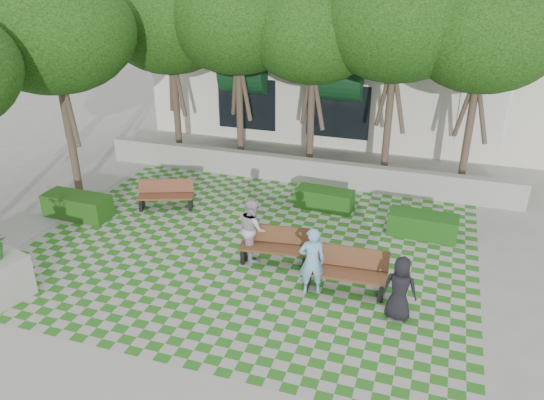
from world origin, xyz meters
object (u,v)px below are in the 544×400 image
(hedge_east, at_px, (423,225))
(hedge_midright, at_px, (325,199))
(bench_west, at_px, (166,195))
(person_blue, at_px, (312,261))
(hedge_west, at_px, (77,206))
(person_white, at_px, (252,229))
(person_dark, at_px, (400,288))
(bench_east, at_px, (345,271))
(bench_mid, at_px, (275,246))

(hedge_east, bearing_deg, hedge_midright, 163.37)
(bench_west, bearing_deg, hedge_east, -15.50)
(hedge_east, height_order, person_blue, person_blue)
(hedge_west, relative_size, person_white, 1.22)
(hedge_west, relative_size, person_dark, 1.37)
(bench_east, bearing_deg, hedge_west, 167.42)
(bench_west, distance_m, hedge_west, 2.71)
(bench_west, height_order, person_white, person_white)
(hedge_east, relative_size, hedge_midright, 1.06)
(person_dark, bearing_deg, hedge_west, -5.01)
(hedge_midright, bearing_deg, person_blue, -80.83)
(person_white, bearing_deg, bench_mid, -132.92)
(bench_west, relative_size, person_dark, 1.21)
(bench_mid, xyz_separation_m, hedge_west, (-6.65, 0.66, -0.10))
(bench_east, distance_m, hedge_midright, 4.60)
(hedge_east, xyz_separation_m, person_white, (-4.26, -2.65, 0.51))
(bench_mid, bearing_deg, person_white, 166.06)
(bench_east, relative_size, person_dark, 1.35)
(bench_west, bearing_deg, bench_east, -43.77)
(hedge_west, xyz_separation_m, person_white, (5.99, -0.59, 0.49))
(person_dark, bearing_deg, person_blue, -2.60)
(hedge_west, distance_m, person_dark, 10.20)
(person_dark, bearing_deg, hedge_midright, -53.95)
(bench_east, bearing_deg, hedge_midright, 105.43)
(bench_west, bearing_deg, hedge_west, -168.40)
(bench_west, relative_size, hedge_west, 0.88)
(hedge_east, bearing_deg, bench_west, -175.43)
(bench_east, bearing_deg, person_dark, -31.50)
(person_dark, bearing_deg, bench_east, -21.16)
(hedge_midright, relative_size, person_dark, 1.19)
(hedge_midright, relative_size, person_white, 1.07)
(bench_east, relative_size, person_white, 1.21)
(bench_east, relative_size, hedge_midright, 1.13)
(hedge_west, height_order, person_blue, person_blue)
(person_dark, height_order, person_white, person_white)
(person_blue, bearing_deg, person_white, -52.08)
(hedge_east, relative_size, person_dark, 1.27)
(hedge_midright, height_order, hedge_west, hedge_west)
(hedge_midright, xyz_separation_m, person_dark, (2.84, -5.06, 0.44))
(hedge_midright, bearing_deg, hedge_east, -16.63)
(bench_east, xyz_separation_m, hedge_midright, (-1.50, 4.35, -0.19))
(bench_west, xyz_separation_m, person_white, (3.69, -2.01, 0.41))
(hedge_west, distance_m, person_white, 6.04)
(hedge_east, xyz_separation_m, person_dark, (-0.27, -4.13, 0.42))
(bench_west, relative_size, person_white, 1.08)
(hedge_east, relative_size, person_white, 1.14)
(bench_east, height_order, person_dark, person_dark)
(person_dark, bearing_deg, bench_mid, -16.17)
(hedge_east, relative_size, person_blue, 1.12)
(hedge_midright, xyz_separation_m, person_white, (-1.14, -3.58, 0.53))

